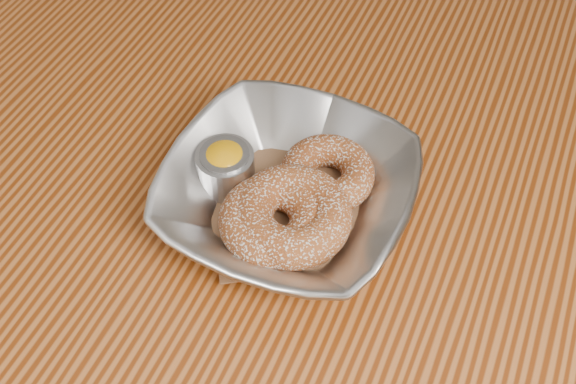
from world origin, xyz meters
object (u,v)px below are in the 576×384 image
at_px(donut_front, 292,215).
at_px(ramekin, 226,166).
at_px(serving_bowl, 288,194).
at_px(donut_extra, 273,220).
at_px(table, 403,256).
at_px(donut_back, 327,173).

xyz_separation_m(donut_front, ramekin, (-0.08, 0.02, 0.00)).
xyz_separation_m(serving_bowl, donut_extra, (-0.00, -0.03, -0.00)).
relative_size(donut_extra, ramekin, 1.79).
distance_m(donut_front, ramekin, 0.08).
distance_m(donut_front, donut_extra, 0.02).
bearing_deg(table, donut_front, -138.75).
relative_size(table, donut_extra, 12.28).
relative_size(table, ramekin, 22.00).
distance_m(table, donut_extra, 0.19).
xyz_separation_m(table, ramekin, (-0.17, -0.06, 0.13)).
height_order(serving_bowl, ramekin, same).
bearing_deg(donut_back, serving_bowl, -121.60).
bearing_deg(table, serving_bowl, -150.57).
bearing_deg(donut_front, ramekin, 162.52).
relative_size(serving_bowl, donut_extra, 2.31).
bearing_deg(ramekin, table, 18.71).
relative_size(donut_back, ramekin, 1.64).
bearing_deg(donut_back, ramekin, -157.92).
height_order(table, serving_bowl, serving_bowl).
bearing_deg(donut_back, table, 15.04).
bearing_deg(serving_bowl, table, 29.43).
bearing_deg(donut_front, donut_back, 80.37).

